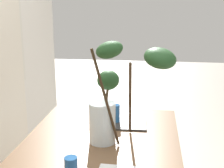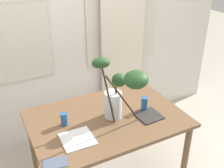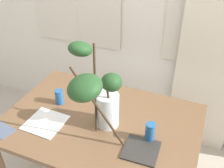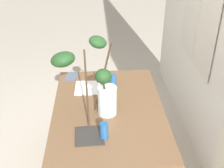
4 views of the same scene
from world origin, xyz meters
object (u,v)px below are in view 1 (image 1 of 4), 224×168
Objects in this scene: vase_with_branches at (117,96)px; drinking_glass_blue_right at (115,114)px; dining_table at (99,160)px; plate_square_right at (131,124)px.

vase_with_branches reaches higher than drinking_glass_blue_right.
dining_table is at bearing 117.20° from vase_with_branches.
drinking_glass_blue_right reaches higher than dining_table.
plate_square_right is (0.30, -0.06, -0.29)m from vase_with_branches.
dining_table is at bearing 172.33° from drinking_glass_blue_right.
vase_with_branches is (0.05, -0.10, 0.39)m from dining_table.
vase_with_branches is at bearing -62.80° from dining_table.
dining_table is at bearing 155.31° from plate_square_right.
vase_with_branches is 0.39m from drinking_glass_blue_right.
plate_square_right reaches higher than dining_table.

